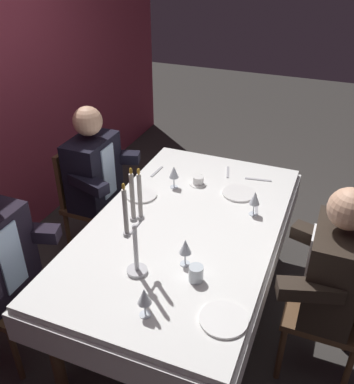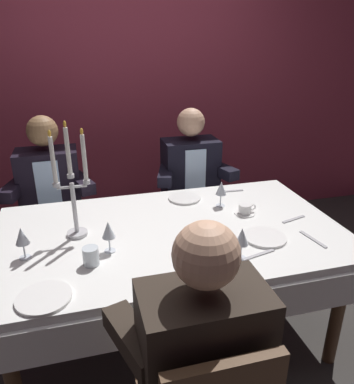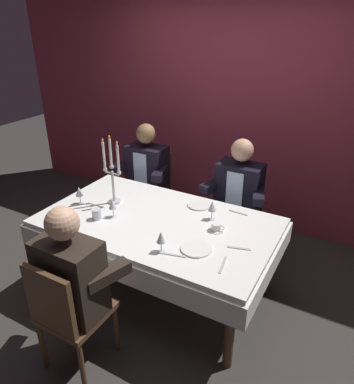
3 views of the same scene
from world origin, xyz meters
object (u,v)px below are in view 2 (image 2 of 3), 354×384
(dinner_plate_2, at_px, (265,237))
(coffee_cup_0, at_px, (245,210))
(wine_glass_0, at_px, (242,237))
(wine_glass_2, at_px, (22,237))
(wine_glass_3, at_px, (221,189))
(candelabra, at_px, (72,191))
(seated_diner_1, at_px, (203,357))
(dinner_plate_1, at_px, (44,298))
(wine_glass_1, at_px, (108,231))
(water_tumbler_0, at_px, (91,256))
(dining_table, at_px, (171,249))
(seated_diner_0, at_px, (50,185))
(seated_diner_2, at_px, (190,172))
(dinner_plate_0, at_px, (185,198))

(dinner_plate_2, xyz_separation_m, coffee_cup_0, (0.02, 0.30, 0.02))
(dinner_plate_2, xyz_separation_m, wine_glass_0, (-0.20, -0.15, 0.11))
(wine_glass_2, distance_m, wine_glass_3, 1.17)
(candelabra, height_order, seated_diner_1, candelabra)
(dinner_plate_1, xyz_separation_m, wine_glass_1, (0.30, 0.30, 0.11))
(candelabra, xyz_separation_m, wine_glass_0, (0.76, -0.44, -0.14))
(water_tumbler_0, bearing_deg, coffee_cup_0, 18.70)
(wine_glass_2, relative_size, wine_glass_3, 1.00)
(dinner_plate_1, bearing_deg, candelabra, 74.26)
(wine_glass_1, relative_size, coffee_cup_0, 1.24)
(candelabra, distance_m, water_tumbler_0, 0.38)
(dining_table, xyz_separation_m, seated_diner_0, (-0.68, 0.89, 0.11))
(wine_glass_3, xyz_separation_m, seated_diner_0, (-1.06, 0.66, -0.12))
(dining_table, relative_size, candelabra, 3.12)
(wine_glass_1, relative_size, seated_diner_2, 0.13)
(wine_glass_2, bearing_deg, water_tumbler_0, -24.52)
(dinner_plate_1, bearing_deg, wine_glass_1, 45.48)
(dinner_plate_0, distance_m, water_tumbler_0, 0.89)
(wine_glass_0, relative_size, wine_glass_1, 1.00)
(dinner_plate_0, bearing_deg, seated_diner_0, 150.29)
(wine_glass_2, height_order, seated_diner_0, seated_diner_0)
(dining_table, bearing_deg, coffee_cup_0, 9.96)
(water_tumbler_0, bearing_deg, dining_table, 27.35)
(wine_glass_3, bearing_deg, seated_diner_2, 90.20)
(dining_table, relative_size, wine_glass_0, 11.83)
(dinner_plate_0, height_order, wine_glass_3, wine_glass_3)
(dinner_plate_2, relative_size, coffee_cup_0, 1.74)
(dinner_plate_0, distance_m, coffee_cup_0, 0.42)
(wine_glass_1, bearing_deg, dinner_plate_1, -134.52)
(wine_glass_3, bearing_deg, wine_glass_1, -153.57)
(dinner_plate_1, height_order, wine_glass_3, wine_glass_3)
(wine_glass_2, distance_m, seated_diner_0, 0.98)
(dinner_plate_0, relative_size, dinner_plate_2, 0.92)
(dining_table, relative_size, dinner_plate_1, 8.52)
(dinner_plate_2, height_order, wine_glass_1, wine_glass_1)
(candelabra, xyz_separation_m, wine_glass_3, (0.88, 0.15, -0.14))
(wine_glass_3, bearing_deg, seated_diner_1, -113.74)
(candelabra, distance_m, seated_diner_2, 1.22)
(dining_table, distance_m, seated_diner_0, 1.12)
(wine_glass_0, bearing_deg, dinner_plate_2, 35.39)
(candelabra, xyz_separation_m, dinner_plate_1, (-0.14, -0.51, -0.25))
(dinner_plate_1, distance_m, seated_diner_2, 1.67)
(wine_glass_1, relative_size, wine_glass_2, 1.00)
(wine_glass_1, distance_m, coffee_cup_0, 0.86)
(dinner_plate_0, bearing_deg, wine_glass_0, -85.11)
(dinner_plate_1, distance_m, wine_glass_1, 0.44)
(dining_table, distance_m, wine_glass_0, 0.50)
(dining_table, xyz_separation_m, candelabra, (-0.50, 0.08, 0.38))
(wine_glass_2, distance_m, seated_diner_1, 1.03)
(wine_glass_1, height_order, seated_diner_0, seated_diner_0)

